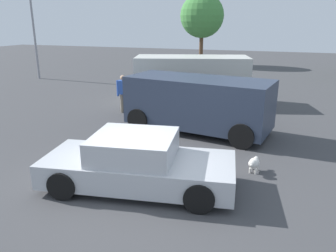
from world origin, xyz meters
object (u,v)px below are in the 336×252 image
at_px(suv_dark, 198,102).
at_px(van_white, 191,78).
at_px(dog, 254,163).
at_px(light_post_near, 30,0).
at_px(pedestrian, 123,91).
at_px(sedan_foreground, 138,163).

bearing_deg(suv_dark, van_white, -62.58).
bearing_deg(dog, light_post_near, -117.29).
relative_size(dog, light_post_near, 0.08).
bearing_deg(light_post_near, suv_dark, -29.41).
height_order(dog, van_white, van_white).
height_order(suv_dark, light_post_near, light_post_near).
bearing_deg(pedestrian, light_post_near, -131.17).
bearing_deg(sedan_foreground, suv_dark, 77.80).
height_order(dog, pedestrian, pedestrian).
distance_m(sedan_foreground, suv_dark, 4.54).
bearing_deg(suv_dark, sedan_foreground, 95.71).
relative_size(sedan_foreground, pedestrian, 2.88).
relative_size(sedan_foreground, van_white, 0.82).
height_order(suv_dark, pedestrian, suv_dark).
bearing_deg(sedan_foreground, van_white, 88.51).
bearing_deg(dog, sedan_foreground, -49.29).
bearing_deg(suv_dark, light_post_near, -20.85).
bearing_deg(light_post_near, pedestrian, -32.33).
xyz_separation_m(pedestrian, light_post_near, (-9.56, 6.05, 4.09)).
distance_m(sedan_foreground, dog, 3.02).
height_order(pedestrian, light_post_near, light_post_near).
xyz_separation_m(dog, pedestrian, (-5.84, 4.17, 0.69)).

